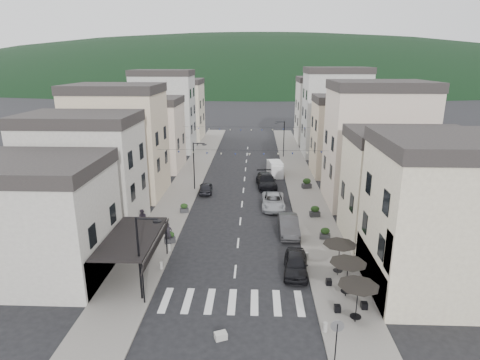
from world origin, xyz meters
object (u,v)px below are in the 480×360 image
object	(u,v)px
parked_car_c	(273,201)
parked_car_d	(266,181)
parked_car_e	(206,188)
parked_car_a	(296,264)
parked_car_b	(289,225)
pedestrian_a	(168,234)
delivery_van	(275,168)
pedestrian_b	(143,219)

from	to	relation	value
parked_car_c	parked_car_d	bearing A→B (deg)	95.09
parked_car_c	parked_car_e	distance (m)	9.34
parked_car_a	parked_car_b	xyz separation A→B (m)	(0.00, 7.22, 0.07)
parked_car_b	parked_car_c	size ratio (longest dim) A/B	0.93
parked_car_c	pedestrian_a	world-z (taller)	pedestrian_a
parked_car_c	delivery_van	xyz separation A→B (m)	(0.76, 12.95, 0.28)
parked_car_a	parked_car_d	bearing A→B (deg)	99.28
parked_car_a	parked_car_b	distance (m)	7.22
parked_car_d	pedestrian_a	world-z (taller)	pedestrian_a
parked_car_b	delivery_van	size ratio (longest dim) A/B	1.11
parked_car_c	pedestrian_a	distance (m)	13.57
parked_car_a	delivery_van	world-z (taller)	delivery_van
delivery_van	pedestrian_a	xyz separation A→B (m)	(-10.28, -22.62, 0.06)
parked_car_e	delivery_van	world-z (taller)	delivery_van
parked_car_a	pedestrian_b	world-z (taller)	pedestrian_b
delivery_van	pedestrian_b	size ratio (longest dim) A/B	2.39
parked_car_b	pedestrian_a	world-z (taller)	pedestrian_a
parked_car_a	pedestrian_b	size ratio (longest dim) A/B	2.35
parked_car_e	parked_car_b	bearing A→B (deg)	123.87
parked_car_c	pedestrian_a	xyz separation A→B (m)	(-9.52, -9.67, 0.34)
delivery_van	parked_car_b	bearing A→B (deg)	-95.96
parked_car_d	pedestrian_a	xyz separation A→B (m)	(-8.93, -17.12, 0.26)
parked_car_c	parked_car_b	bearing A→B (deg)	-79.84
parked_car_c	parked_car_e	bearing A→B (deg)	149.71
pedestrian_b	pedestrian_a	bearing A→B (deg)	-29.24
parked_car_e	pedestrian_b	distance (m)	12.15
parked_car_a	parked_car_e	size ratio (longest dim) A/B	1.15
parked_car_c	parked_car_e	xyz separation A→B (m)	(-8.01, 4.80, -0.08)
parked_car_c	delivery_van	size ratio (longest dim) A/B	1.19
parked_car_a	parked_car_c	xyz separation A→B (m)	(-1.15, 14.06, -0.01)
parked_car_a	pedestrian_a	xyz separation A→B (m)	(-10.67, 4.39, 0.33)
parked_car_c	parked_car_d	xyz separation A→B (m)	(-0.58, 7.46, 0.08)
parked_car_c	pedestrian_a	size ratio (longest dim) A/B	2.78
parked_car_b	delivery_van	world-z (taller)	delivery_van
parked_car_b	delivery_van	distance (m)	19.80
pedestrian_a	pedestrian_b	bearing A→B (deg)	125.87
pedestrian_a	parked_car_c	bearing A→B (deg)	37.25
parked_car_c	parked_car_a	bearing A→B (deg)	-84.71
parked_car_b	pedestrian_a	distance (m)	11.04
pedestrian_b	parked_car_e	bearing A→B (deg)	84.26
parked_car_e	delivery_van	distance (m)	11.98
parked_car_d	pedestrian_b	distance (m)	18.40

